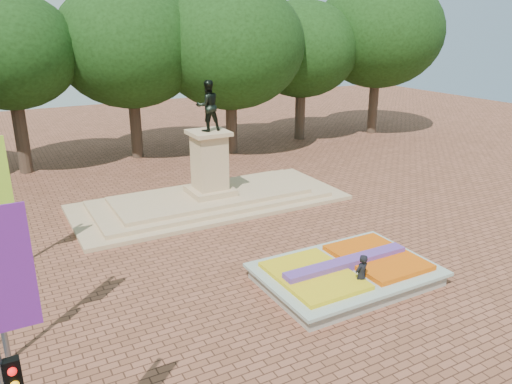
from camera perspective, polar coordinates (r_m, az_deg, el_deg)
ground at (r=19.84m, az=4.28°, el=-8.39°), size 90.00×90.00×0.00m
flower_bed at (r=18.80m, az=10.33°, el=-9.02°), size 6.30×4.30×0.91m
monument at (r=26.04m, az=-5.25°, el=0.46°), size 14.00×6.00×6.40m
tree_row_back at (r=34.95m, az=-8.76°, el=14.73°), size 44.80×8.80×10.43m
pedestrian at (r=17.76m, az=11.93°, el=-9.36°), size 0.63×0.47×1.59m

